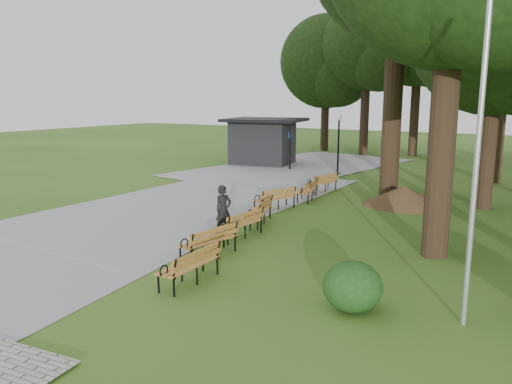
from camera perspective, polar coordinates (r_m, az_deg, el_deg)
The scene contains 16 objects.
ground at distance 16.59m, azimuth -1.64°, elevation -4.15°, with size 100.00×100.00×0.00m, color #355D1A.
path at distance 21.21m, azimuth -6.45°, elevation -0.82°, with size 12.00×38.00×0.06m, color #959598.
person at distance 15.72m, azimuth -3.75°, elevation -2.07°, with size 0.57×0.38×1.58m, color black.
kiosk at distance 32.20m, azimuth 0.77°, elevation 5.82°, with size 4.71×4.10×2.95m, color black, non-canonical shape.
lamp_post at distance 28.01m, azimuth 9.45°, elevation 6.81°, with size 0.32×0.32×3.35m.
dirt_mound at distance 20.68m, azimuth 16.57°, elevation -0.43°, with size 2.78×2.78×0.82m, color #47301C.
metal_pole at distance 9.84m, azimuth 23.90°, elevation 2.78°, with size 0.10×0.10×6.14m, color #9EA0A3.
bench_0 at distance 11.81m, azimuth -7.66°, elevation -8.30°, with size 1.90×0.64×0.88m, color #AF6B28, non-canonical shape.
bench_1 at distance 13.65m, azimuth -5.46°, elevation -5.61°, with size 1.90×0.64×0.88m, color #AF6B28, non-canonical shape.
bench_2 at distance 15.39m, azimuth -1.91°, elevation -3.66°, with size 1.90×0.64×0.88m, color #AF6B28, non-canonical shape.
bench_3 at distance 17.07m, azimuth 0.22°, elevation -2.20°, with size 1.90×0.64×0.88m, color #AF6B28, non-canonical shape.
bench_4 at distance 19.17m, azimuth 2.14°, elevation -0.76°, with size 1.90×0.64×0.88m, color #AF6B28, non-canonical shape.
bench_5 at distance 21.02m, azimuth 5.86°, elevation 0.23°, with size 1.90×0.64×0.88m, color #AF6B28, non-canonical shape.
bench_6 at distance 22.87m, azimuth 7.49°, elevation 1.05°, with size 1.90×0.64×0.88m, color #AF6B28, non-canonical shape.
lawn_tree_1 at distance 21.14m, azimuth 25.99°, elevation 16.48°, with size 6.42×6.42×10.00m.
shrub_2 at distance 10.64m, azimuth 10.89°, elevation -13.16°, with size 1.21×1.21×1.03m, color #193D14.
Camera 1 is at (8.58, -13.54, 4.29)m, focal length 34.96 mm.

